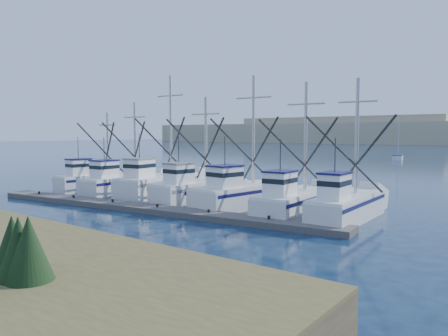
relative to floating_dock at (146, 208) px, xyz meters
The scene contains 4 objects.
ground 8.00m from the floating_dock, 40.41° to the right, with size 500.00×500.00×0.00m, color #0C1938.
floating_dock is the anchor object (origin of this frame).
trawler_fleet 4.93m from the floating_dock, 89.30° to the left, with size 26.31×8.52×9.95m.
sailboat_far 67.39m from the floating_dock, 92.02° to the left, with size 2.84×5.66×8.10m.
Camera 1 is at (15.39, -14.58, 5.20)m, focal length 35.00 mm.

